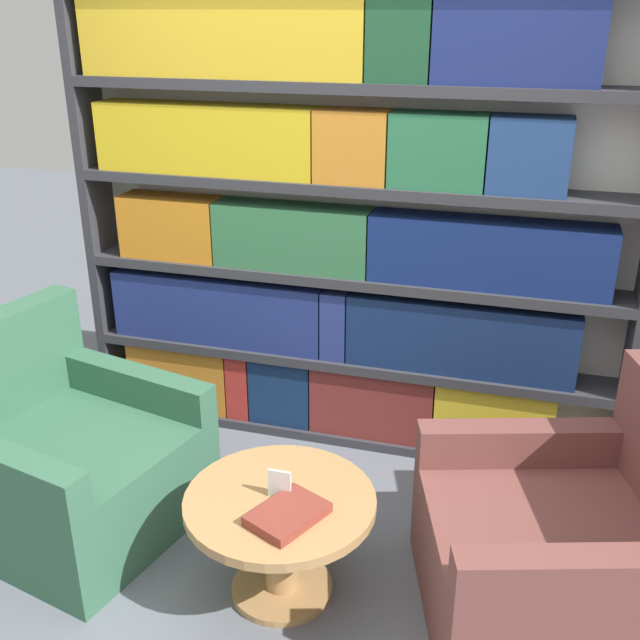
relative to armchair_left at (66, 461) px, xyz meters
The scene contains 7 objects.
ground_plane 1.10m from the armchair_left, 17.43° to the right, with size 14.00×14.00×0.00m, color slate.
bookshelf 1.66m from the armchair_left, 48.20° to the left, with size 2.81×0.30×2.29m.
armchair_left is the anchor object (origin of this frame).
armchair_right 2.14m from the armchair_left, ahead, with size 1.16×1.13×0.92m.
coffee_table 1.08m from the armchair_left, ahead, with size 0.74×0.74×0.45m.
table_sign 1.10m from the armchair_left, ahead, with size 0.09×0.06×0.12m.
stray_book 1.19m from the armchair_left, 13.95° to the right, with size 0.29×0.33×0.04m.
Camera 1 is at (0.86, -2.07, 2.18)m, focal length 42.00 mm.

